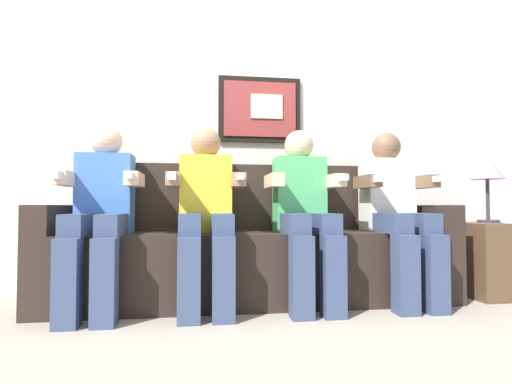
{
  "coord_description": "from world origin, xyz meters",
  "views": [
    {
      "loc": [
        -0.34,
        -2.26,
        0.61
      ],
      "look_at": [
        0.0,
        0.15,
        0.7
      ],
      "focal_mm": 27.95,
      "sensor_mm": 36.0,
      "label": 1
    }
  ],
  "objects_px": {
    "person_left_center": "(206,207)",
    "person_right_center": "(304,207)",
    "person_leftmost": "(101,207)",
    "spare_remote_on_table": "(512,222)",
    "table_lamp": "(487,171)",
    "side_table_right": "(492,259)",
    "couch": "(252,252)",
    "person_rightmost": "(396,207)"
  },
  "relations": [
    {
      "from": "couch",
      "to": "side_table_right",
      "type": "distance_m",
      "value": 1.64
    },
    {
      "from": "person_right_center",
      "to": "spare_remote_on_table",
      "type": "xyz_separation_m",
      "value": [
        1.4,
        -0.05,
        -0.1
      ]
    },
    {
      "from": "person_leftmost",
      "to": "side_table_right",
      "type": "distance_m",
      "value": 2.57
    },
    {
      "from": "person_rightmost",
      "to": "side_table_right",
      "type": "distance_m",
      "value": 0.81
    },
    {
      "from": "person_left_center",
      "to": "person_rightmost",
      "type": "distance_m",
      "value": 1.21
    },
    {
      "from": "couch",
      "to": "person_rightmost",
      "type": "height_order",
      "value": "person_rightmost"
    },
    {
      "from": "person_leftmost",
      "to": "person_left_center",
      "type": "xyz_separation_m",
      "value": [
        0.61,
        0.0,
        0.0
      ]
    },
    {
      "from": "spare_remote_on_table",
      "to": "person_right_center",
      "type": "bearing_deg",
      "value": 177.95
    },
    {
      "from": "couch",
      "to": "table_lamp",
      "type": "relative_size",
      "value": 5.6
    },
    {
      "from": "side_table_right",
      "to": "spare_remote_on_table",
      "type": "distance_m",
      "value": 0.29
    },
    {
      "from": "person_rightmost",
      "to": "person_right_center",
      "type": "bearing_deg",
      "value": 179.96
    },
    {
      "from": "table_lamp",
      "to": "person_left_center",
      "type": "bearing_deg",
      "value": -177.91
    },
    {
      "from": "couch",
      "to": "person_leftmost",
      "type": "xyz_separation_m",
      "value": [
        -0.91,
        -0.17,
        0.29
      ]
    },
    {
      "from": "person_leftmost",
      "to": "spare_remote_on_table",
      "type": "xyz_separation_m",
      "value": [
        2.61,
        -0.05,
        -0.1
      ]
    },
    {
      "from": "person_leftmost",
      "to": "person_rightmost",
      "type": "bearing_deg",
      "value": 0.0
    },
    {
      "from": "couch",
      "to": "table_lamp",
      "type": "bearing_deg",
      "value": -3.48
    },
    {
      "from": "person_left_center",
      "to": "person_rightmost",
      "type": "bearing_deg",
      "value": 0.0
    },
    {
      "from": "table_lamp",
      "to": "spare_remote_on_table",
      "type": "distance_m",
      "value": 0.38
    },
    {
      "from": "couch",
      "to": "side_table_right",
      "type": "height_order",
      "value": "couch"
    },
    {
      "from": "person_right_center",
      "to": "person_leftmost",
      "type": "bearing_deg",
      "value": -179.98
    },
    {
      "from": "person_left_center",
      "to": "person_right_center",
      "type": "bearing_deg",
      "value": 0.04
    },
    {
      "from": "person_leftmost",
      "to": "table_lamp",
      "type": "xyz_separation_m",
      "value": [
        2.53,
        0.07,
        0.25
      ]
    },
    {
      "from": "side_table_right",
      "to": "person_left_center",
      "type": "bearing_deg",
      "value": -178.19
    },
    {
      "from": "couch",
      "to": "side_table_right",
      "type": "bearing_deg",
      "value": -3.76
    },
    {
      "from": "person_left_center",
      "to": "spare_remote_on_table",
      "type": "relative_size",
      "value": 8.54
    },
    {
      "from": "couch",
      "to": "side_table_right",
      "type": "relative_size",
      "value": 5.15
    },
    {
      "from": "person_rightmost",
      "to": "table_lamp",
      "type": "distance_m",
      "value": 0.76
    },
    {
      "from": "person_left_center",
      "to": "spare_remote_on_table",
      "type": "distance_m",
      "value": 2.01
    },
    {
      "from": "table_lamp",
      "to": "person_leftmost",
      "type": "bearing_deg",
      "value": -178.41
    },
    {
      "from": "person_leftmost",
      "to": "person_rightmost",
      "type": "distance_m",
      "value": 1.82
    },
    {
      "from": "person_leftmost",
      "to": "person_right_center",
      "type": "bearing_deg",
      "value": 0.02
    },
    {
      "from": "person_leftmost",
      "to": "person_left_center",
      "type": "bearing_deg",
      "value": 0.0
    },
    {
      "from": "person_left_center",
      "to": "person_right_center",
      "type": "relative_size",
      "value": 1.0
    },
    {
      "from": "spare_remote_on_table",
      "to": "side_table_right",
      "type": "bearing_deg",
      "value": 120.55
    },
    {
      "from": "person_rightmost",
      "to": "spare_remote_on_table",
      "type": "relative_size",
      "value": 8.54
    },
    {
      "from": "person_rightmost",
      "to": "person_left_center",
      "type": "bearing_deg",
      "value": 180.0
    },
    {
      "from": "person_left_center",
      "to": "table_lamp",
      "type": "relative_size",
      "value": 2.41
    },
    {
      "from": "person_right_center",
      "to": "spare_remote_on_table",
      "type": "relative_size",
      "value": 8.54
    },
    {
      "from": "person_rightmost",
      "to": "person_leftmost",
      "type": "bearing_deg",
      "value": 180.0
    },
    {
      "from": "side_table_right",
      "to": "table_lamp",
      "type": "bearing_deg",
      "value": 149.8
    },
    {
      "from": "person_left_center",
      "to": "person_leftmost",
      "type": "bearing_deg",
      "value": 180.0
    },
    {
      "from": "person_leftmost",
      "to": "spare_remote_on_table",
      "type": "relative_size",
      "value": 8.54
    }
  ]
}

